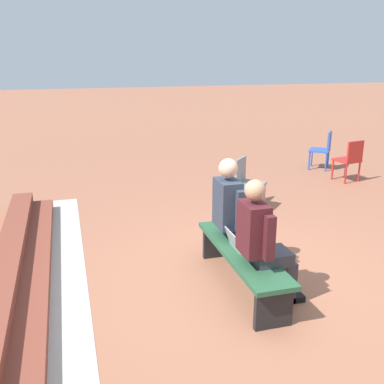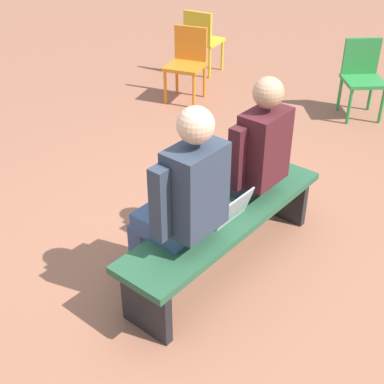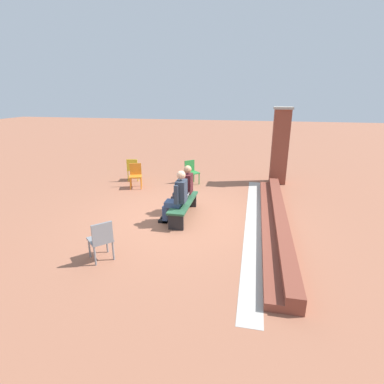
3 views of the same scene
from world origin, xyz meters
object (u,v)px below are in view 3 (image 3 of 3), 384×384
plastic_chair_by_pillar (133,168)px  plastic_chair_mid_courtyard (136,174)px  person_student (184,188)px  bench (183,205)px  plastic_chair_near_bench_right (191,171)px  plastic_chair_near_bench_left (101,238)px  laptop (184,200)px  person_adult (177,196)px

plastic_chair_by_pillar → plastic_chair_mid_courtyard: 0.89m
person_student → plastic_chair_by_pillar: size_ratio=1.59×
plastic_chair_mid_courtyard → plastic_chair_by_pillar: bearing=-151.9°
bench → plastic_chair_near_bench_right: plastic_chair_near_bench_right is taller
plastic_chair_by_pillar → plastic_chair_near_bench_left: (5.48, 1.60, 0.00)m
laptop → plastic_chair_near_bench_right: bearing=-171.6°
person_student → plastic_chair_mid_courtyard: size_ratio=1.59×
bench → plastic_chair_by_pillar: bearing=-138.7°
bench → person_student: person_student is taller
plastic_chair_mid_courtyard → laptop: bearing=44.7°
plastic_chair_near_bench_right → plastic_chair_mid_courtyard: (0.87, -1.79, 0.00)m
person_student → plastic_chair_near_bench_left: 2.99m
person_student → plastic_chair_near_bench_right: person_student is taller
bench → laptop: (0.04, 0.01, 0.15)m
person_student → plastic_chair_by_pillar: (-2.67, -2.60, -0.23)m
plastic_chair_near_bench_left → plastic_chair_mid_courtyard: 4.84m
person_student → person_adult: 0.74m
plastic_chair_near_bench_right → plastic_chair_near_bench_left: bearing=-6.2°
plastic_chair_by_pillar → plastic_chair_near_bench_right: (-0.08, 2.21, 0.00)m
person_adult → plastic_chair_by_pillar: person_adult is taller
laptop → bench: bearing=-161.4°
bench → plastic_chair_near_bench_left: size_ratio=2.14×
laptop → plastic_chair_near_bench_right: (-3.15, -0.47, -0.02)m
person_student → plastic_chair_by_pillar: bearing=-135.8°
laptop → plastic_chair_mid_courtyard: bearing=-135.3°
laptop → plastic_chair_near_bench_left: size_ratio=0.38×
laptop → plastic_chair_near_bench_left: plastic_chair_near_bench_left is taller
plastic_chair_near_bench_left → plastic_chair_mid_courtyard: (-4.69, -1.18, 0.00)m
person_adult → plastic_chair_near_bench_right: 3.52m
plastic_chair_near_bench_right → person_adult: bearing=6.3°
bench → person_student: 0.51m
person_student → plastic_chair_near_bench_right: 2.79m
bench → plastic_chair_mid_courtyard: 3.17m
person_student → plastic_chair_near_bench_left: (2.81, -0.99, -0.23)m
plastic_chair_near_bench_right → plastic_chair_near_bench_left: (5.56, -0.61, 0.00)m
bench → plastic_chair_near_bench_left: bearing=-23.4°
plastic_chair_by_pillar → plastic_chair_near_bench_right: same height
person_adult → laptop: size_ratio=4.29×
bench → person_student: (-0.36, -0.07, 0.36)m
plastic_chair_by_pillar → plastic_chair_near_bench_left: bearing=16.3°
person_student → laptop: person_student is taller
plastic_chair_by_pillar → plastic_chair_near_bench_right: 2.21m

